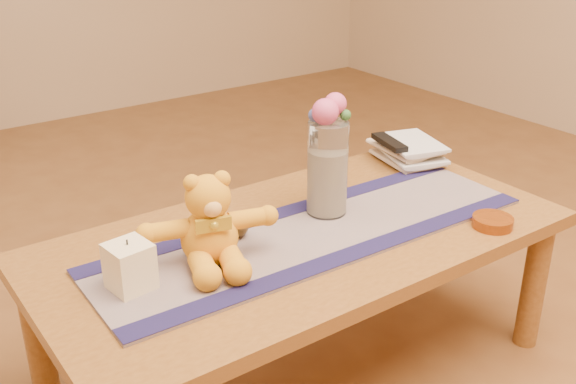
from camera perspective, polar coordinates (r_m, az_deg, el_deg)
floor at (r=2.04m, az=1.18°, el=-14.73°), size 5.50×5.50×0.00m
coffee_table_top at (r=1.80m, az=1.30°, el=-3.99°), size 1.40×0.70×0.04m
table_leg_fr at (r=2.16m, az=19.96°, el=-7.32°), size 0.07×0.07×0.41m
table_leg_bl at (r=1.92m, az=-20.23°, el=-11.64°), size 0.07×0.07×0.41m
table_leg_br at (r=2.47m, az=9.13°, el=-1.91°), size 0.07×0.07×0.41m
persian_runner at (r=1.78m, az=2.34°, el=-3.47°), size 1.21×0.37×0.01m
runner_border_near at (r=1.68m, az=5.31°, el=-5.20°), size 1.20×0.08×0.00m
runner_border_far at (r=1.88m, az=-0.30°, el=-1.66°), size 1.20×0.08×0.00m
teddy_bear at (r=1.61m, az=-6.68°, el=-2.32°), size 0.38×0.34×0.21m
pillar_candle at (r=1.55m, az=-13.16°, el=-6.09°), size 0.10×0.10×0.11m
candle_wick at (r=1.52m, az=-13.37°, el=-4.13°), size 0.00×0.00×0.01m
glass_vase at (r=1.83m, az=3.33°, el=1.99°), size 0.11×0.11×0.26m
potpourri_fill at (r=1.85m, az=3.30°, el=0.87°), size 0.09×0.09×0.18m
rose_left at (r=1.76m, az=3.15°, el=6.74°), size 0.07×0.07×0.07m
rose_right at (r=1.79m, az=3.99°, el=7.40°), size 0.06×0.06×0.06m
blue_flower_back at (r=1.81m, az=3.00°, el=7.04°), size 0.04×0.04×0.04m
blue_flower_side at (r=1.78m, az=2.28°, el=6.46°), size 0.04×0.04×0.04m
leaf_sprig at (r=1.79m, az=4.85°, el=6.46°), size 0.03×0.03×0.03m
bronze_ball at (r=1.74m, az=-4.33°, el=-2.82°), size 0.08×0.08×0.06m
book_bottom at (r=2.24m, az=8.27°, el=2.44°), size 0.20×0.25×0.02m
book_lower at (r=2.23m, az=8.46°, el=2.88°), size 0.23×0.26×0.02m
book_upper at (r=2.22m, az=8.15°, el=3.36°), size 0.19×0.24×0.02m
book_top at (r=2.22m, az=8.47°, el=3.81°), size 0.22×0.26×0.02m
tv_remote at (r=2.20m, az=8.51°, el=4.15°), size 0.08×0.17×0.02m
amber_dish at (r=1.89m, az=16.81°, el=-2.42°), size 0.13×0.13×0.03m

